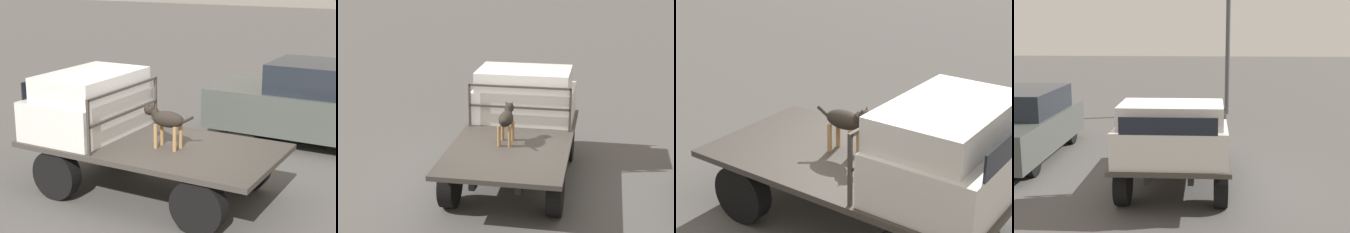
{
  "view_description": "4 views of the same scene",
  "coord_description": "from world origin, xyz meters",
  "views": [
    {
      "loc": [
        -4.27,
        7.16,
        3.54
      ],
      "look_at": [
        -0.32,
        0.1,
        1.34
      ],
      "focal_mm": 60.0,
      "sensor_mm": 36.0,
      "label": 1
    },
    {
      "loc": [
        -9.46,
        -1.59,
        4.26
      ],
      "look_at": [
        -0.32,
        0.1,
        1.34
      ],
      "focal_mm": 60.0,
      "sensor_mm": 36.0,
      "label": 2
    },
    {
      "loc": [
        3.54,
        -5.27,
        3.95
      ],
      "look_at": [
        -0.32,
        0.1,
        1.34
      ],
      "focal_mm": 60.0,
      "sensor_mm": 36.0,
      "label": 3
    },
    {
      "loc": [
        9.18,
        0.64,
        3.2
      ],
      "look_at": [
        -0.32,
        0.1,
        1.34
      ],
      "focal_mm": 50.0,
      "sensor_mm": 36.0,
      "label": 4
    }
  ],
  "objects": [
    {
      "name": "ground_plane",
      "position": [
        0.0,
        0.0,
        0.0
      ],
      "size": [
        80.0,
        80.0,
        0.0
      ],
      "primitive_type": "plane",
      "color": "#514F4C"
    },
    {
      "name": "flatbed_truck",
      "position": [
        0.0,
        0.0,
        0.61
      ],
      "size": [
        3.94,
        2.07,
        0.84
      ],
      "color": "black",
      "rests_on": "ground"
    },
    {
      "name": "truck_cab",
      "position": [
        1.22,
        0.0,
        1.33
      ],
      "size": [
        1.34,
        1.95,
        1.02
      ],
      "color": "silver",
      "rests_on": "flatbed_truck"
    },
    {
      "name": "truck_headboard",
      "position": [
        0.52,
        0.0,
        1.4
      ],
      "size": [
        0.04,
        1.95,
        0.84
      ],
      "color": "#3D3833",
      "rests_on": "flatbed_truck"
    },
    {
      "name": "dog",
      "position": [
        -0.26,
        0.1,
        1.28
      ],
      "size": [
        0.86,
        0.25,
        0.69
      ],
      "rotation": [
        0.0,
        0.0,
        -0.2
      ],
      "color": "#9E7547",
      "rests_on": "flatbed_truck"
    },
    {
      "name": "parked_sedan",
      "position": [
        -1.74,
        -3.84,
        0.83
      ],
      "size": [
        4.59,
        1.71,
        1.67
      ],
      "rotation": [
        0.0,
        0.0,
        -0.14
      ],
      "color": "black",
      "rests_on": "ground"
    }
  ]
}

